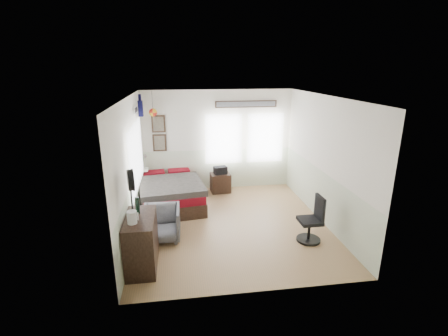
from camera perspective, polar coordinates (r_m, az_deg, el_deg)
The scene contains 12 objects.
ground_plane at distance 7.13m, azimuth 1.27°, elevation -9.82°, with size 4.00×4.50×0.01m, color #9D7950.
room_shell at distance 6.72m, azimuth 0.45°, elevation 3.24°, with size 4.02×4.52×2.71m.
wall_decor at distance 8.30m, azimuth -8.53°, elevation 9.17°, with size 3.55×1.32×1.44m.
bed at distance 8.04m, azimuth -9.37°, elevation -4.34°, with size 1.65×2.16×0.64m.
dresser at distance 5.73m, azimuth -14.30°, elevation -12.48°, with size 0.48×1.00×0.90m, color black.
armchair at distance 6.53m, azimuth -10.91°, elevation -9.55°, with size 0.70×0.73×0.66m, color gray.
nightstand at distance 8.78m, azimuth -0.64°, elevation -2.59°, with size 0.51×0.41×0.51m, color black.
task_chair at distance 6.55m, azimuth 15.25°, elevation -9.32°, with size 0.46×0.46×0.92m.
kettle at distance 5.32m, azimuth -15.87°, elevation -8.34°, with size 0.18×0.15×0.20m.
bottle at distance 5.62m, azimuth -14.98°, elevation -6.36°, with size 0.07×0.07×0.29m, color black.
stand_fan at distance 5.19m, azimuth -16.07°, elevation -2.22°, with size 0.16×0.35×0.86m.
black_bag at distance 8.67m, azimuth -0.65°, elevation -0.38°, with size 0.34×0.22×0.20m, color black.
Camera 1 is at (-1.05, -6.26, 3.24)m, focal length 26.00 mm.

